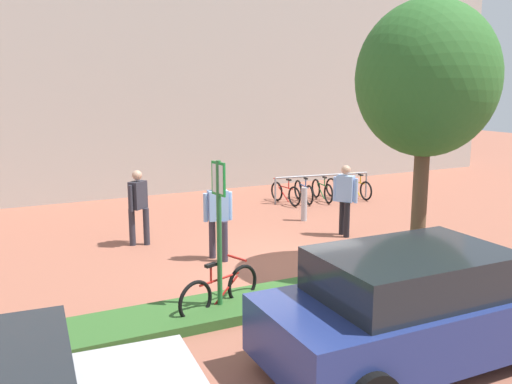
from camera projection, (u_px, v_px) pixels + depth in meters
The scene contains 12 objects.
ground_plane at pixel (278, 264), 11.18m from camera, with size 60.00×60.00×0.00m, color #9E5B47.
building_facade at pixel (152, 40), 17.80m from camera, with size 28.00×1.20×10.00m, color #B2ADA3.
planter_strip at pixel (276, 298), 9.21m from camera, with size 7.00×1.10×0.16m, color #336028.
tree_sidewalk at pixel (427, 80), 9.89m from camera, with size 2.56×2.56×5.10m.
parking_sign_post at pixel (219, 216), 8.47m from camera, with size 0.09×0.36×2.47m.
bike_at_sign at pixel (220, 291), 8.80m from camera, with size 1.60×0.66×0.86m.
bike_rack_cluster at pixel (322, 190), 17.22m from camera, with size 3.19×1.77×0.83m.
bollard_steel at pixel (304, 204), 14.66m from camera, with size 0.16×0.16×0.90m, color #ADADB2.
person_suited_navy at pixel (138, 203), 12.34m from camera, with size 0.50×0.44×1.72m.
person_casual_tan at pixel (218, 214), 11.30m from camera, with size 0.61×0.47×1.72m.
person_shirt_white at pixel (345, 196), 13.09m from camera, with size 0.43×0.51×1.72m.
car_navy_sedan at pixel (418, 307), 7.14m from camera, with size 4.32×2.07×1.54m.
Camera 1 is at (-5.12, -9.38, 3.61)m, focal length 38.63 mm.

